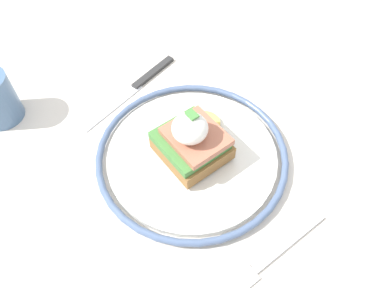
{
  "coord_description": "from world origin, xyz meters",
  "views": [
    {
      "loc": [
        -0.27,
        0.24,
        1.21
      ],
      "look_at": [
        -0.02,
        0.05,
        0.78
      ],
      "focal_mm": 35.0,
      "sensor_mm": 36.0,
      "label": 1
    }
  ],
  "objects_px": {
    "sandwich": "(192,140)",
    "knife": "(137,85)",
    "plate": "(192,155)",
    "fork": "(274,255)"
  },
  "relations": [
    {
      "from": "plate",
      "to": "knife",
      "type": "xyz_separation_m",
      "value": [
        0.17,
        -0.02,
        -0.01
      ]
    },
    {
      "from": "sandwich",
      "to": "knife",
      "type": "distance_m",
      "value": 0.18
    },
    {
      "from": "plate",
      "to": "sandwich",
      "type": "bearing_deg",
      "value": 123.16
    },
    {
      "from": "plate",
      "to": "knife",
      "type": "relative_size",
      "value": 1.34
    },
    {
      "from": "sandwich",
      "to": "knife",
      "type": "relative_size",
      "value": 0.54
    },
    {
      "from": "plate",
      "to": "sandwich",
      "type": "relative_size",
      "value": 2.5
    },
    {
      "from": "knife",
      "to": "sandwich",
      "type": "bearing_deg",
      "value": 174.56
    },
    {
      "from": "plate",
      "to": "fork",
      "type": "xyz_separation_m",
      "value": [
        -0.18,
        0.01,
        -0.01
      ]
    },
    {
      "from": "plate",
      "to": "knife",
      "type": "height_order",
      "value": "plate"
    },
    {
      "from": "plate",
      "to": "sandwich",
      "type": "xyz_separation_m",
      "value": [
        -0.0,
        0.0,
        0.04
      ]
    }
  ]
}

